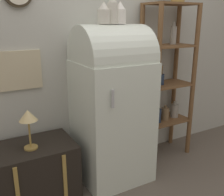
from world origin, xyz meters
name	(u,v)px	position (x,y,z in m)	size (l,w,h in m)	color
ground_plane	(125,187)	(0.00, 0.00, 0.00)	(12.00, 12.00, 0.00)	#60564C
wall_back	(95,37)	(0.00, 0.57, 1.35)	(7.00, 0.09, 2.70)	#B7B7AD
refrigerator	(112,102)	(0.00, 0.24, 0.77)	(0.64, 0.64, 1.48)	silver
suitcase_trunk	(35,172)	(-0.75, 0.27, 0.25)	(0.68, 0.49, 0.50)	black
shelf_unit	(167,79)	(0.76, 0.36, 0.89)	(0.55, 0.34, 1.68)	brown
vase_left	(104,14)	(-0.08, 0.24, 1.56)	(0.11, 0.11, 0.18)	beige
vase_center	(112,9)	(0.00, 0.23, 1.60)	(0.09, 0.09, 0.27)	beige
vase_right	(120,14)	(0.08, 0.24, 1.56)	(0.10, 0.10, 0.19)	white
desk_lamp	(28,119)	(-0.77, 0.23, 0.76)	(0.15, 0.15, 0.33)	#AD8942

